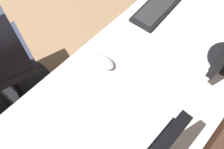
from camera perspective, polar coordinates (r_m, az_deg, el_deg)
floor_plane at (r=2.70m, az=-26.05°, el=15.55°), size 5.29×5.29×0.00m
desk at (r=1.07m, az=2.02°, el=-9.35°), size 1.91×0.71×0.73m
keyboard_main at (r=1.38m, az=12.01°, el=16.74°), size 0.43×0.16×0.02m
mouse_main at (r=1.09m, az=-1.76°, el=3.06°), size 0.06×0.10×0.03m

